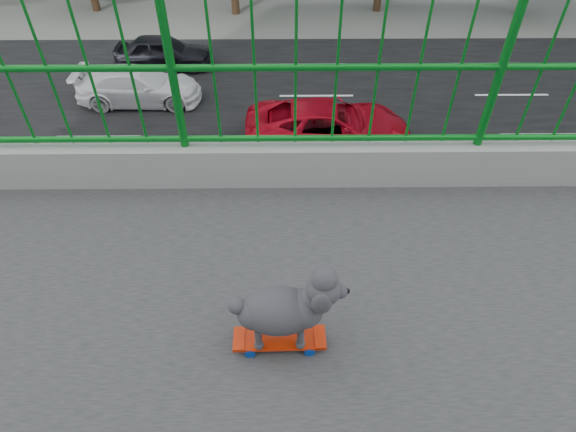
# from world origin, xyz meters

# --- Properties ---
(road) EXTENTS (18.00, 90.00, 0.02)m
(road) POSITION_xyz_m (-13.00, 0.00, 0.01)
(road) COLOR black
(road) RESTS_ON ground
(railing) EXTENTS (3.00, 24.00, 1.42)m
(railing) POSITION_xyz_m (0.00, 0.00, 7.21)
(railing) COLOR gray
(railing) RESTS_ON footbridge
(skateboard) EXTENTS (0.15, 0.46, 0.06)m
(skateboard) POSITION_xyz_m (-0.03, -1.35, 7.05)
(skateboard) COLOR red
(skateboard) RESTS_ON footbridge
(poodle) EXTENTS (0.24, 0.56, 0.46)m
(poodle) POSITION_xyz_m (-0.03, -1.32, 7.31)
(poodle) COLOR #2C292E
(poodle) RESTS_ON skateboard
(car_0) EXTENTS (1.66, 4.12, 1.40)m
(car_0) POSITION_xyz_m (-6.00, 2.75, 0.70)
(car_0) COLOR #AC0617
(car_0) RESTS_ON ground
(car_1) EXTENTS (1.49, 4.27, 1.41)m
(car_1) POSITION_xyz_m (-9.20, 6.40, 0.70)
(car_1) COLOR black
(car_1) RESTS_ON ground
(car_2) EXTENTS (2.58, 5.60, 1.56)m
(car_2) POSITION_xyz_m (-12.40, 0.18, 0.78)
(car_2) COLOR #AC0617
(car_2) RESTS_ON ground
(car_3) EXTENTS (1.94, 4.76, 1.38)m
(car_3) POSITION_xyz_m (-15.60, -6.99, 0.69)
(car_3) COLOR white
(car_3) RESTS_ON ground
(car_4) EXTENTS (1.68, 4.18, 1.42)m
(car_4) POSITION_xyz_m (-18.80, -6.65, 0.71)
(car_4) COLOR black
(car_4) RESTS_ON ground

